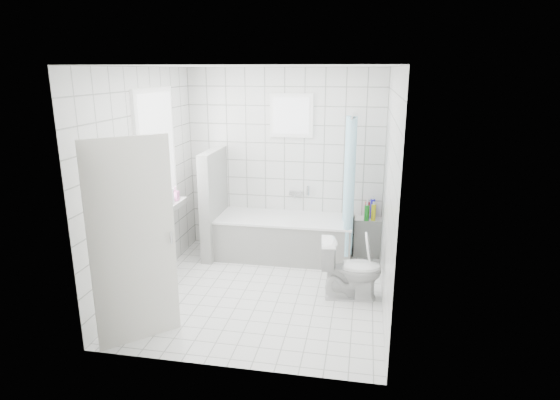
# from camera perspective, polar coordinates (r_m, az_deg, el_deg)

# --- Properties ---
(ground) EXTENTS (3.00, 3.00, 0.00)m
(ground) POSITION_cam_1_polar(r_m,az_deg,el_deg) (5.71, -2.11, -11.07)
(ground) COLOR white
(ground) RESTS_ON ground
(ceiling) EXTENTS (3.00, 3.00, 0.00)m
(ceiling) POSITION_cam_1_polar(r_m,az_deg,el_deg) (5.10, -2.42, 16.01)
(ceiling) COLOR white
(ceiling) RESTS_ON ground
(wall_back) EXTENTS (2.80, 0.02, 2.60)m
(wall_back) POSITION_cam_1_polar(r_m,az_deg,el_deg) (6.69, 0.56, 4.74)
(wall_back) COLOR white
(wall_back) RESTS_ON ground
(wall_front) EXTENTS (2.80, 0.02, 2.60)m
(wall_front) POSITION_cam_1_polar(r_m,az_deg,el_deg) (3.87, -7.12, -3.59)
(wall_front) COLOR white
(wall_front) RESTS_ON ground
(wall_left) EXTENTS (0.02, 3.00, 2.60)m
(wall_left) POSITION_cam_1_polar(r_m,az_deg,el_deg) (5.72, -16.08, 2.24)
(wall_left) COLOR white
(wall_left) RESTS_ON ground
(wall_right) EXTENTS (0.02, 3.00, 2.60)m
(wall_right) POSITION_cam_1_polar(r_m,az_deg,el_deg) (5.14, 13.16, 0.97)
(wall_right) COLOR white
(wall_right) RESTS_ON ground
(window_left) EXTENTS (0.01, 0.90, 1.40)m
(window_left) POSITION_cam_1_polar(r_m,az_deg,el_deg) (5.91, -14.63, 5.73)
(window_left) COLOR white
(window_left) RESTS_ON wall_left
(window_back) EXTENTS (0.50, 0.01, 0.50)m
(window_back) POSITION_cam_1_polar(r_m,az_deg,el_deg) (6.54, 1.38, 10.23)
(window_back) COLOR white
(window_back) RESTS_ON wall_back
(window_sill) EXTENTS (0.18, 1.02, 0.08)m
(window_sill) POSITION_cam_1_polar(r_m,az_deg,el_deg) (6.06, -13.76, -1.18)
(window_sill) COLOR white
(window_sill) RESTS_ON wall_left
(door) EXTENTS (0.60, 0.58, 2.00)m
(door) POSITION_cam_1_polar(r_m,az_deg,el_deg) (4.59, -17.45, -5.07)
(door) COLOR silver
(door) RESTS_ON ground
(bathtub) EXTENTS (1.88, 0.77, 0.58)m
(bathtub) POSITION_cam_1_polar(r_m,az_deg,el_deg) (6.60, 0.58, -4.54)
(bathtub) COLOR white
(bathtub) RESTS_ON ground
(partition_wall) EXTENTS (0.15, 0.85, 1.50)m
(partition_wall) POSITION_cam_1_polar(r_m,az_deg,el_deg) (6.65, -8.04, -0.38)
(partition_wall) COLOR white
(partition_wall) RESTS_ON ground
(tiled_ledge) EXTENTS (0.40, 0.24, 0.55)m
(tiled_ledge) POSITION_cam_1_polar(r_m,az_deg,el_deg) (6.76, 10.71, -4.47)
(tiled_ledge) COLOR white
(tiled_ledge) RESTS_ON ground
(toilet) EXTENTS (0.72, 0.46, 0.70)m
(toilet) POSITION_cam_1_polar(r_m,az_deg,el_deg) (5.49, 8.63, -8.32)
(toilet) COLOR white
(toilet) RESTS_ON ground
(curtain_rod) EXTENTS (0.02, 0.80, 0.02)m
(curtain_rod) POSITION_cam_1_polar(r_m,az_deg,el_deg) (6.11, 8.87, 10.14)
(curtain_rod) COLOR silver
(curtain_rod) RESTS_ON wall_back
(shower_curtain) EXTENTS (0.14, 0.48, 1.78)m
(shower_curtain) POSITION_cam_1_polar(r_m,az_deg,el_deg) (6.13, 8.48, 1.62)
(shower_curtain) COLOR #47B0D2
(shower_curtain) RESTS_ON curtain_rod
(tub_faucet) EXTENTS (0.18, 0.06, 0.06)m
(tub_faucet) POSITION_cam_1_polar(r_m,az_deg,el_deg) (6.73, 1.92, 0.85)
(tub_faucet) COLOR silver
(tub_faucet) RESTS_ON wall_back
(sill_bottles) EXTENTS (0.17, 0.73, 0.29)m
(sill_bottles) POSITION_cam_1_polar(r_m,az_deg,el_deg) (5.98, -13.93, 0.14)
(sill_bottles) COLOR white
(sill_bottles) RESTS_ON window_sill
(ledge_bottles) EXTENTS (0.16, 0.19, 0.28)m
(ledge_bottles) POSITION_cam_1_polar(r_m,az_deg,el_deg) (6.61, 10.92, -1.32)
(ledge_bottles) COLOR #211AD0
(ledge_bottles) RESTS_ON tiled_ledge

